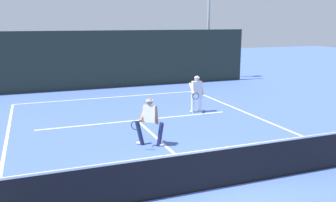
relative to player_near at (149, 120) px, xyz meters
name	(u,v)px	position (x,y,z in m)	size (l,w,h in m)	color
ground_plane	(213,189)	(0.45, -3.48, -0.84)	(80.00, 80.00, 0.00)	#4360AD
court_line_baseline_far	(112,97)	(0.45, 7.87, -0.84)	(9.55, 0.10, 0.01)	white
court_line_service	(137,120)	(0.45, 3.04, -0.84)	(7.79, 0.10, 0.01)	white
court_line_centre	(166,146)	(0.45, -0.28, -0.84)	(0.10, 6.40, 0.01)	white
tennis_net	(214,168)	(0.45, -3.48, -0.32)	(10.47, 0.09, 1.12)	#1E4723
player_near	(149,120)	(0.00, 0.00, 0.00)	(1.11, 0.80, 1.54)	#1E234C
player_far	(197,92)	(3.26, 3.43, 0.04)	(0.82, 0.89, 1.60)	silver
tennis_ball	(123,168)	(-1.25, -1.58, -0.81)	(0.07, 0.07, 0.07)	#D1E033
back_fence_windscreen	(100,60)	(0.45, 10.71, 0.85)	(18.94, 0.12, 3.38)	#202B27
light_pole	(209,13)	(8.13, 12.02, 3.61)	(0.55, 0.44, 7.22)	#9EA39E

